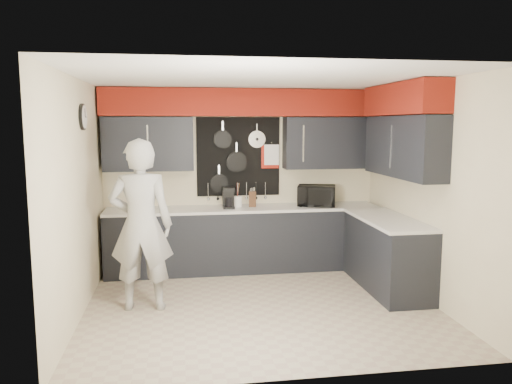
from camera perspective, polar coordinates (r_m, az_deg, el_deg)
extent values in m
plane|color=tan|center=(5.99, 0.51, -12.74)|extent=(4.00, 4.00, 0.00)
cube|color=beige|center=(7.38, -1.64, 1.55)|extent=(4.00, 0.01, 2.60)
cube|color=black|center=(7.15, -12.19, 5.39)|extent=(1.24, 0.32, 0.75)
cube|color=black|center=(7.46, 8.34, 5.58)|extent=(1.34, 0.32, 0.75)
cube|color=maroon|center=(7.17, -1.50, 10.17)|extent=(3.94, 0.36, 0.38)
cube|color=black|center=(7.34, -2.03, 4.06)|extent=(1.22, 0.03, 1.15)
cylinder|color=black|center=(7.26, -3.81, 6.02)|extent=(0.26, 0.04, 0.26)
cylinder|color=black|center=(7.30, -2.22, 3.45)|extent=(0.30, 0.04, 0.30)
cylinder|color=black|center=(7.31, -4.24, 0.99)|extent=(0.27, 0.04, 0.27)
cylinder|color=silver|center=(7.33, 0.10, 6.05)|extent=(0.25, 0.02, 0.25)
cube|color=#A41A0C|center=(7.39, 1.62, 4.04)|extent=(0.26, 0.01, 0.34)
cube|color=white|center=(7.38, 1.80, 4.27)|extent=(0.22, 0.01, 0.30)
cylinder|color=silver|center=(7.33, -5.49, 0.13)|extent=(0.01, 0.01, 0.20)
cylinder|color=silver|center=(7.33, -4.38, 0.15)|extent=(0.01, 0.01, 0.20)
cylinder|color=silver|center=(7.35, -3.28, 0.17)|extent=(0.01, 0.01, 0.20)
cylinder|color=silver|center=(7.36, -2.18, 0.19)|extent=(0.01, 0.01, 0.20)
cylinder|color=silver|center=(7.38, -1.09, 0.22)|extent=(0.01, 0.01, 0.20)
cylinder|color=silver|center=(7.40, 0.00, 0.24)|extent=(0.01, 0.01, 0.20)
cylinder|color=silver|center=(7.42, 1.08, 0.26)|extent=(0.01, 0.01, 0.20)
cube|color=beige|center=(6.30, 18.74, 0.06)|extent=(0.01, 3.50, 2.60)
cube|color=black|center=(6.46, 16.49, 5.01)|extent=(0.32, 1.70, 0.75)
cube|color=maroon|center=(6.45, 16.53, 10.12)|extent=(0.36, 1.70, 0.38)
cube|color=beige|center=(5.70, -19.67, -0.75)|extent=(0.01, 3.50, 2.60)
cylinder|color=black|center=(6.04, -19.20, 8.10)|extent=(0.04, 0.30, 0.30)
cylinder|color=white|center=(6.03, -18.99, 8.11)|extent=(0.01, 0.26, 0.26)
cube|color=black|center=(7.24, -1.33, -5.49)|extent=(3.90, 0.60, 0.88)
cube|color=silver|center=(7.13, -1.32, -1.91)|extent=(3.90, 0.63, 0.04)
cube|color=black|center=(6.65, 14.75, -6.95)|extent=(0.60, 1.60, 0.88)
cube|color=silver|center=(6.54, 14.76, -3.06)|extent=(0.63, 1.60, 0.04)
cube|color=black|center=(7.09, -1.04, -9.03)|extent=(3.90, 0.06, 0.10)
imported|color=black|center=(7.29, 6.92, -0.42)|extent=(0.62, 0.51, 0.30)
cube|color=#351B11|center=(7.17, -0.40, -0.81)|extent=(0.12, 0.12, 0.22)
cylinder|color=white|center=(7.15, -2.10, -1.09)|extent=(0.12, 0.12, 0.16)
cube|color=black|center=(7.05, -3.14, -1.76)|extent=(0.17, 0.20, 0.03)
cube|color=black|center=(7.10, -3.21, -0.56)|extent=(0.16, 0.06, 0.27)
cube|color=black|center=(7.02, -3.16, 0.30)|extent=(0.17, 0.20, 0.05)
cylinder|color=black|center=(7.02, -3.13, -1.17)|extent=(0.10, 0.10, 0.13)
imported|color=#AAAAA7|center=(5.76, -13.00, -3.72)|extent=(0.74, 0.52, 1.95)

